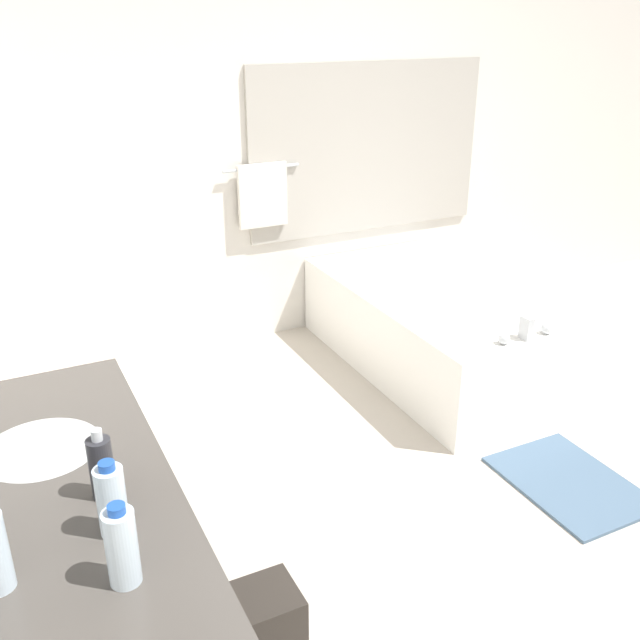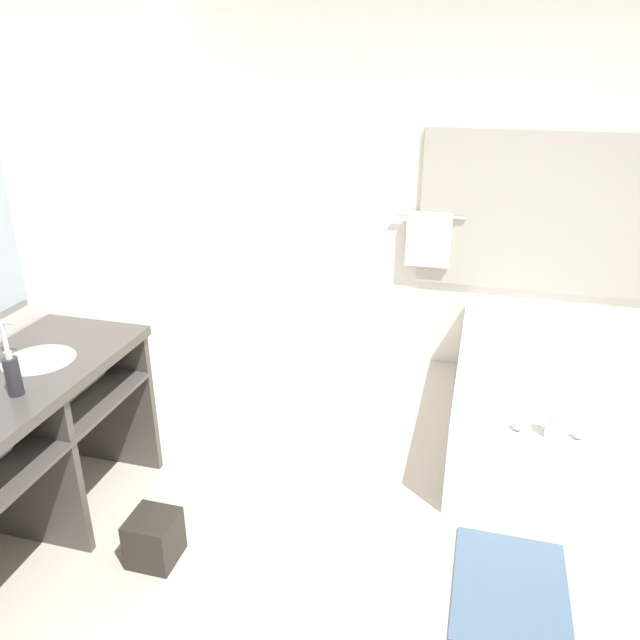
{
  "view_description": "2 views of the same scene",
  "coord_description": "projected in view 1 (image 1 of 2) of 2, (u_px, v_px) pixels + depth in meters",
  "views": [
    {
      "loc": [
        -1.93,
        -1.96,
        2.05
      ],
      "look_at": [
        -0.68,
        0.57,
        0.82
      ],
      "focal_mm": 40.0,
      "sensor_mm": 36.0,
      "label": 1
    },
    {
      "loc": [
        0.06,
        -2.23,
        2.22
      ],
      "look_at": [
        -0.73,
        0.74,
        0.89
      ],
      "focal_mm": 35.0,
      "sensor_mm": 36.0,
      "label": 2
    }
  ],
  "objects": [
    {
      "name": "bathtub",
      "position": [
        435.0,
        324.0,
        4.37
      ],
      "size": [
        0.94,
        1.76,
        0.63
      ],
      "color": "white",
      "rests_on": "ground_plane"
    },
    {
      "name": "vanity_counter",
      "position": [
        65.0,
        559.0,
        1.99
      ],
      "size": [
        0.62,
        1.4,
        0.89
      ],
      "color": "#4C4742",
      "rests_on": "ground_plane"
    },
    {
      "name": "water_bottle_3",
      "position": [
        112.0,
        500.0,
        1.68
      ],
      "size": [
        0.07,
        0.07,
        0.2
      ],
      "color": "silver",
      "rests_on": "vanity_counter"
    },
    {
      "name": "water_bottle_1",
      "position": [
        122.0,
        546.0,
        1.53
      ],
      "size": [
        0.07,
        0.07,
        0.2
      ],
      "color": "silver",
      "rests_on": "vanity_counter"
    },
    {
      "name": "ground_plane",
      "position": [
        511.0,
        505.0,
        3.21
      ],
      "size": [
        16.0,
        16.0,
        0.0
      ],
      "primitive_type": "plane",
      "color": "beige",
      "rests_on": "ground"
    },
    {
      "name": "wall_back_with_blinds",
      "position": [
        302.0,
        131.0,
        4.51
      ],
      "size": [
        7.4,
        0.13,
        2.7
      ],
      "color": "white",
      "rests_on": "ground_plane"
    },
    {
      "name": "soap_dispenser",
      "position": [
        101.0,
        467.0,
        1.81
      ],
      "size": [
        0.06,
        0.06,
        0.2
      ],
      "color": "#28282D",
      "rests_on": "vanity_counter"
    },
    {
      "name": "bath_mat",
      "position": [
        569.0,
        482.0,
        3.35
      ],
      "size": [
        0.5,
        0.68,
        0.02
      ],
      "color": "slate",
      "rests_on": "ground_plane"
    },
    {
      "name": "waste_bin",
      "position": [
        267.0,
        620.0,
        2.45
      ],
      "size": [
        0.22,
        0.22,
        0.24
      ],
      "color": "#2D2823",
      "rests_on": "ground_plane"
    }
  ]
}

